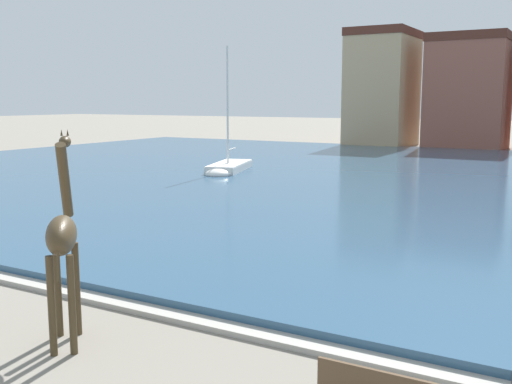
{
  "coord_description": "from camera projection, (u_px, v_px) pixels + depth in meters",
  "views": [
    {
      "loc": [
        7.46,
        -0.41,
        4.71
      ],
      "look_at": [
        -0.6,
        13.7,
        2.2
      ],
      "focal_mm": 41.69,
      "sensor_mm": 36.0,
      "label": 1
    }
  ],
  "objects": [
    {
      "name": "townhouse_end_terrace",
      "position": [
        383.0,
        89.0,
        60.73
      ],
      "size": [
        5.95,
        8.04,
        11.76
      ],
      "color": "tan",
      "rests_on": "ground"
    },
    {
      "name": "giraffe_statue",
      "position": [
        62.0,
        238.0,
        11.39
      ],
      "size": [
        1.82,
        1.99,
        4.13
      ],
      "color": "#42331E",
      "rests_on": "ground"
    },
    {
      "name": "sailboat_white",
      "position": [
        227.0,
        169.0,
        37.27
      ],
      "size": [
        3.4,
        6.18,
        8.02
      ],
      "color": "white",
      "rests_on": "ground"
    },
    {
      "name": "townhouse_corner_house",
      "position": [
        468.0,
        92.0,
        57.25
      ],
      "size": [
        7.27,
        7.42,
        10.94
      ],
      "color": "#8E5142",
      "rests_on": "ground"
    },
    {
      "name": "quay_edge_coping",
      "position": [
        183.0,
        318.0,
        12.83
      ],
      "size": [
        76.2,
        0.5,
        0.12
      ],
      "primitive_type": "cube",
      "color": "#ADA89E",
      "rests_on": "ground"
    },
    {
      "name": "harbor_water",
      "position": [
        439.0,
        182.0,
        33.31
      ],
      "size": [
        76.2,
        47.27,
        0.3
      ],
      "primitive_type": "cube",
      "color": "#2D5170",
      "rests_on": "ground"
    }
  ]
}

